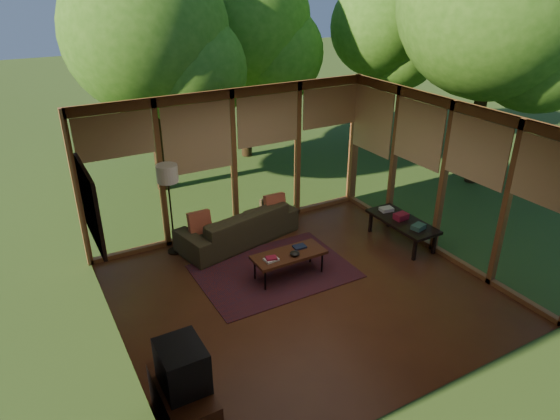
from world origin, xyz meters
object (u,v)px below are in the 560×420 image
floor_lamp (168,179)px  coffee_table (289,255)px  sofa (238,225)px  media_cabinet (185,406)px  television (182,366)px  side_console (402,222)px

floor_lamp → coffee_table: size_ratio=1.38×
sofa → media_cabinet: size_ratio=2.25×
television → side_console: size_ratio=0.39×
floor_lamp → coffee_table: floor_lamp is taller
sofa → media_cabinet: (-2.28, -3.55, -0.03)m
media_cabinet → coffee_table: bearing=39.5°
sofa → coffee_table: bearing=85.9°
coffee_table → side_console: (2.37, -0.03, 0.02)m
media_cabinet → floor_lamp: size_ratio=0.61×
coffee_table → side_console: 2.37m
media_cabinet → television: bearing=0.0°
floor_lamp → side_console: (3.75, -1.70, -1.00)m
coffee_table → sofa: bearing=98.1°
sofa → floor_lamp: 1.60m
sofa → side_console: sofa is taller
television → coffee_table: size_ratio=0.46×
floor_lamp → side_console: size_ratio=1.18×
media_cabinet → side_console: 5.28m
media_cabinet → floor_lamp: (1.12, 3.73, 1.11)m
sofa → side_console: 3.00m
sofa → media_cabinet: sofa is taller
television → sofa: bearing=57.5°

